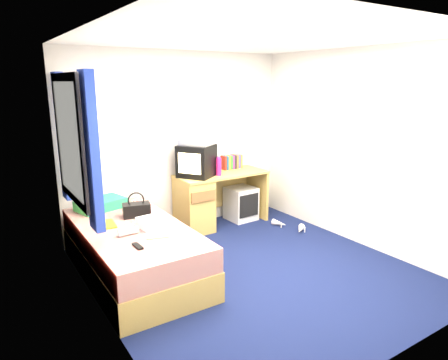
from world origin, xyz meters
TOP-DOWN VIEW (x-y plane):
  - ground at (0.00, 0.00)m, footprint 3.40×3.40m
  - room_shell at (0.00, 0.00)m, footprint 3.40×3.40m
  - bed at (-1.10, 0.62)m, footprint 1.01×2.00m
  - pillow at (-1.20, 1.38)m, footprint 0.60×0.46m
  - desk at (0.24, 1.44)m, footprint 1.30×0.55m
  - storage_cube at (0.87, 1.44)m, footprint 0.41×0.41m
  - crt_tv at (0.13, 1.44)m, footprint 0.57×0.58m
  - vcr at (0.13, 1.44)m, footprint 0.47×0.50m
  - book_row at (0.80, 1.60)m, footprint 0.31×0.13m
  - picture_frame at (0.92, 1.63)m, footprint 0.06×0.12m
  - pink_water_bottle at (0.41, 1.33)m, footprint 0.09×0.09m
  - aerosol_can at (0.43, 1.46)m, footprint 0.06×0.06m
  - handbag at (-0.94, 0.90)m, footprint 0.33×0.23m
  - towel at (-0.91, 0.49)m, footprint 0.31×0.27m
  - magazine at (-1.33, 0.81)m, footprint 0.24×0.30m
  - water_bottle at (-1.22, 0.41)m, footprint 0.20×0.08m
  - colour_swatch_fan at (-1.00, 0.19)m, footprint 0.23×0.11m
  - remote_control at (-1.25, 0.08)m, footprint 0.06×0.16m
  - window_assembly at (-1.55, 0.90)m, footprint 0.11×1.42m
  - white_heels at (1.19, 0.72)m, footprint 0.27×0.55m

SIDE VIEW (x-z plane):
  - ground at x=0.00m, z-range 0.00..0.00m
  - white_heels at x=1.19m, z-range -0.01..0.09m
  - storage_cube at x=0.87m, z-range 0.00..0.49m
  - bed at x=-1.10m, z-range 0.00..0.54m
  - desk at x=0.24m, z-range 0.03..0.78m
  - colour_swatch_fan at x=-1.00m, z-range 0.54..0.55m
  - magazine at x=-1.33m, z-range 0.54..0.55m
  - remote_control at x=-1.25m, z-range 0.54..0.56m
  - water_bottle at x=-1.22m, z-range 0.54..0.61m
  - towel at x=-0.91m, z-range 0.54..0.64m
  - pillow at x=-1.20m, z-range 0.54..0.66m
  - handbag at x=-0.94m, z-range 0.48..0.76m
  - picture_frame at x=0.92m, z-range 0.75..0.89m
  - aerosol_can at x=0.43m, z-range 0.75..0.94m
  - book_row at x=0.80m, z-range 0.75..0.95m
  - pink_water_bottle at x=0.41m, z-range 0.75..0.98m
  - crt_tv at x=0.13m, z-range 0.75..1.18m
  - vcr at x=0.13m, z-range 1.18..1.26m
  - window_assembly at x=-1.55m, z-range 0.72..2.12m
  - room_shell at x=0.00m, z-range -0.25..3.15m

